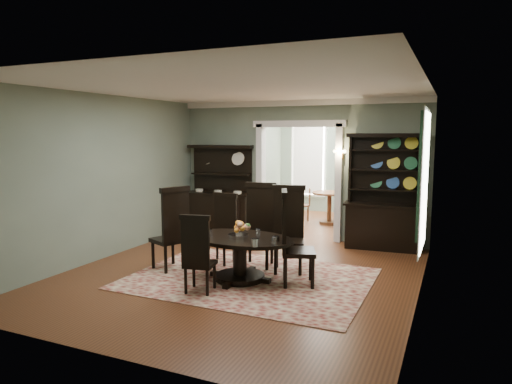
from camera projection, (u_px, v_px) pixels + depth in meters
room at (240, 179)px, 7.26m from camera, size 5.51×6.01×3.01m
parlor at (329, 163)px, 12.25m from camera, size 3.51×3.50×3.01m
doorway_trim at (299, 165)px, 9.94m from camera, size 2.08×0.25×2.57m
right_window at (423, 179)px, 6.99m from camera, size 0.15×1.47×2.12m
wall_sconce at (341, 153)px, 9.39m from camera, size 0.27×0.21×0.21m
rug at (250, 278)px, 7.24m from camera, size 3.70×2.75×0.01m
dining_table at (240, 250)px, 7.12m from camera, size 1.80×1.69×0.69m
centerpiece at (238, 233)px, 7.03m from camera, size 1.58×1.02×0.26m
chair_far_left at (223, 226)px, 8.13m from camera, size 0.48×0.45×1.24m
chair_far_mid at (260, 222)px, 7.94m from camera, size 0.61×0.59×1.45m
chair_far_right at (289, 226)px, 7.62m from camera, size 0.66×0.64×1.44m
chair_end_left at (173, 227)px, 7.58m from camera, size 0.67×0.68×1.43m
chair_end_right at (291, 236)px, 6.86m from camera, size 0.67×0.68×1.45m
chair_near at (197, 252)px, 6.48m from camera, size 0.50×0.48×1.17m
sideboard at (220, 202)px, 10.58m from camera, size 1.58×0.68×2.03m
welsh_dresser at (382, 207)px, 9.08m from camera, size 1.51×0.65×2.30m
parlor_table at (329, 203)px, 11.61m from camera, size 0.88×0.88×0.81m
parlor_chair_left at (306, 203)px, 12.06m from camera, size 0.40×0.39×0.86m
parlor_chair_right at (342, 207)px, 11.33m from camera, size 0.39×0.38×0.89m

